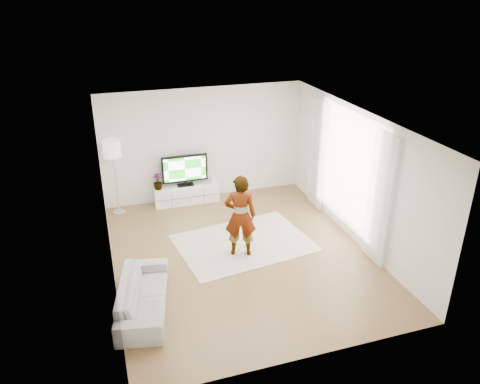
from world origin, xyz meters
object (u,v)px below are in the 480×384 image
object	(u,v)px
player	(240,216)
sofa	(143,295)
television	(185,169)
floor_lamp	(112,152)
rug	(244,243)
media_console	(186,194)

from	to	relation	value
player	sofa	bearing A→B (deg)	46.72
television	floor_lamp	size ratio (longest dim) A/B	0.62
rug	television	bearing A→B (deg)	107.23
television	player	world-z (taller)	player
television	rug	xyz separation A→B (m)	(0.74, -2.38, -0.87)
media_console	sofa	xyz separation A→B (m)	(-1.54, -3.89, 0.06)
media_console	television	distance (m)	0.65
player	rug	bearing A→B (deg)	-100.32
player	sofa	xyz separation A→B (m)	(-2.08, -1.17, -0.59)
media_console	television	world-z (taller)	television
rug	sofa	world-z (taller)	sofa
rug	player	xyz separation A→B (m)	(-0.20, -0.38, 0.86)
media_console	player	bearing A→B (deg)	-78.81
television	player	distance (m)	2.81
television	player	xyz separation A→B (m)	(0.54, -2.75, -0.01)
rug	floor_lamp	xyz separation A→B (m)	(-2.39, 2.29, 1.52)
sofa	media_console	bearing A→B (deg)	-9.64
rug	sofa	distance (m)	2.77
media_console	television	xyz separation A→B (m)	(0.00, 0.03, 0.65)
rug	media_console	bearing A→B (deg)	107.42
sofa	television	bearing A→B (deg)	-9.50
media_console	floor_lamp	distance (m)	2.11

